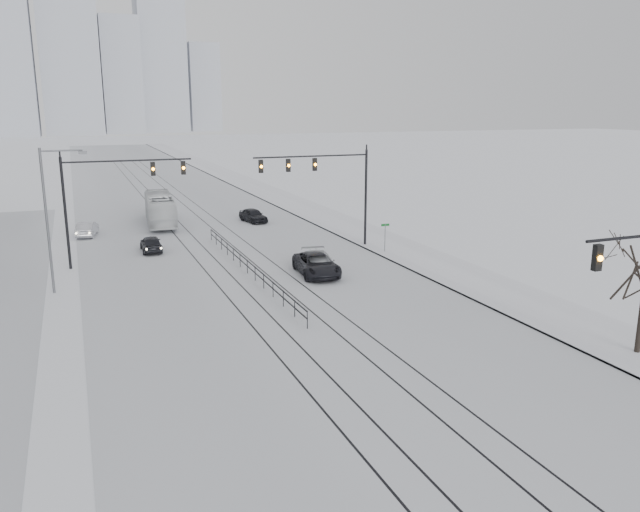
{
  "coord_description": "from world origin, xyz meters",
  "views": [
    {
      "loc": [
        -10.78,
        -11.02,
        11.39
      ],
      "look_at": [
        1.77,
        20.65,
        3.2
      ],
      "focal_mm": 35.0,
      "sensor_mm": 36.0,
      "label": 1
    }
  ],
  "objects_px": {
    "sedan_sb_outer": "(87,229)",
    "sedan_sb_inner": "(151,244)",
    "sedan_nb_front": "(317,265)",
    "sedan_nb_right": "(319,263)",
    "box_truck": "(160,209)",
    "sedan_nb_far": "(253,215)"
  },
  "relations": [
    {
      "from": "sedan_sb_inner",
      "to": "sedan_nb_far",
      "type": "xyz_separation_m",
      "value": [
        11.21,
        9.75,
        0.03
      ]
    },
    {
      "from": "sedan_sb_outer",
      "to": "sedan_nb_right",
      "type": "bearing_deg",
      "value": 138.49
    },
    {
      "from": "sedan_sb_inner",
      "to": "sedan_sb_outer",
      "type": "distance_m",
      "value": 9.6
    },
    {
      "from": "sedan_sb_inner",
      "to": "sedan_nb_front",
      "type": "distance_m",
      "value": 15.13
    },
    {
      "from": "sedan_sb_outer",
      "to": "sedan_nb_front",
      "type": "relative_size",
      "value": 0.75
    },
    {
      "from": "sedan_nb_front",
      "to": "box_truck",
      "type": "relative_size",
      "value": 0.49
    },
    {
      "from": "sedan_sb_inner",
      "to": "sedan_nb_front",
      "type": "height_order",
      "value": "sedan_nb_front"
    },
    {
      "from": "sedan_nb_far",
      "to": "box_truck",
      "type": "height_order",
      "value": "box_truck"
    },
    {
      "from": "sedan_sb_inner",
      "to": "sedan_nb_right",
      "type": "height_order",
      "value": "sedan_nb_right"
    },
    {
      "from": "sedan_sb_outer",
      "to": "sedan_nb_front",
      "type": "height_order",
      "value": "sedan_nb_front"
    },
    {
      "from": "sedan_sb_outer",
      "to": "sedan_nb_far",
      "type": "height_order",
      "value": "sedan_nb_far"
    },
    {
      "from": "sedan_sb_inner",
      "to": "sedan_nb_right",
      "type": "distance_m",
      "value": 15.06
    },
    {
      "from": "sedan_sb_inner",
      "to": "sedan_sb_outer",
      "type": "xyz_separation_m",
      "value": [
        -4.59,
        8.43,
        0.0
      ]
    },
    {
      "from": "sedan_sb_inner",
      "to": "sedan_nb_front",
      "type": "relative_size",
      "value": 0.72
    },
    {
      "from": "sedan_sb_outer",
      "to": "sedan_nb_right",
      "type": "distance_m",
      "value": 24.49
    },
    {
      "from": "sedan_nb_front",
      "to": "sedan_nb_right",
      "type": "distance_m",
      "value": 0.54
    },
    {
      "from": "sedan_sb_outer",
      "to": "sedan_sb_inner",
      "type": "bearing_deg",
      "value": 130.13
    },
    {
      "from": "sedan_nb_right",
      "to": "sedan_sb_inner",
      "type": "bearing_deg",
      "value": 141.77
    },
    {
      "from": "sedan_sb_inner",
      "to": "sedan_sb_outer",
      "type": "relative_size",
      "value": 0.97
    },
    {
      "from": "sedan_sb_outer",
      "to": "box_truck",
      "type": "relative_size",
      "value": 0.37
    },
    {
      "from": "sedan_nb_right",
      "to": "box_truck",
      "type": "bearing_deg",
      "value": 118.16
    },
    {
      "from": "sedan_nb_right",
      "to": "sedan_nb_front",
      "type": "bearing_deg",
      "value": -122.08
    }
  ]
}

